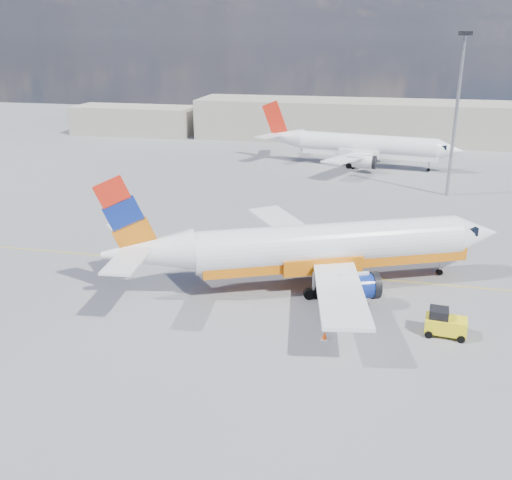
% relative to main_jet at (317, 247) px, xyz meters
% --- Properties ---
extents(ground, '(240.00, 240.00, 0.00)m').
position_rel_main_jet_xyz_m(ground, '(-3.50, -0.51, -3.59)').
color(ground, slate).
rests_on(ground, ground).
extents(taxi_line, '(70.00, 0.15, 0.01)m').
position_rel_main_jet_xyz_m(taxi_line, '(-3.50, 2.49, -3.58)').
color(taxi_line, gold).
rests_on(taxi_line, ground).
extents(terminal_main, '(70.00, 14.00, 8.00)m').
position_rel_main_jet_xyz_m(terminal_main, '(1.50, 74.49, 0.41)').
color(terminal_main, '#A59E8E').
rests_on(terminal_main, ground).
extents(terminal_annex, '(26.00, 10.00, 6.00)m').
position_rel_main_jet_xyz_m(terminal_annex, '(-48.50, 71.49, -0.59)').
color(terminal_annex, '#A59E8E').
rests_on(terminal_annex, ground).
extents(main_jet, '(34.95, 26.33, 10.76)m').
position_rel_main_jet_xyz_m(main_jet, '(0.00, 0.00, 0.00)').
color(main_jet, white).
rests_on(main_jet, ground).
extents(second_jet, '(33.70, 26.28, 10.18)m').
position_rel_main_jet_xyz_m(second_jet, '(1.43, 49.37, -0.19)').
color(second_jet, white).
rests_on(second_jet, ground).
extents(gse_tug, '(3.05, 2.04, 2.07)m').
position_rel_main_jet_xyz_m(gse_tug, '(10.18, -6.77, -2.60)').
color(gse_tug, black).
rests_on(gse_tug, ground).
extents(traffic_cone, '(0.46, 0.46, 0.64)m').
position_rel_main_jet_xyz_m(traffic_cone, '(1.71, -9.27, -3.27)').
color(traffic_cone, white).
rests_on(traffic_cone, ground).
extents(floodlight_mast, '(1.54, 1.54, 21.15)m').
position_rel_main_jet_xyz_m(floodlight_mast, '(13.98, 33.46, 9.09)').
color(floodlight_mast, '#94949C').
rests_on(floodlight_mast, ground).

